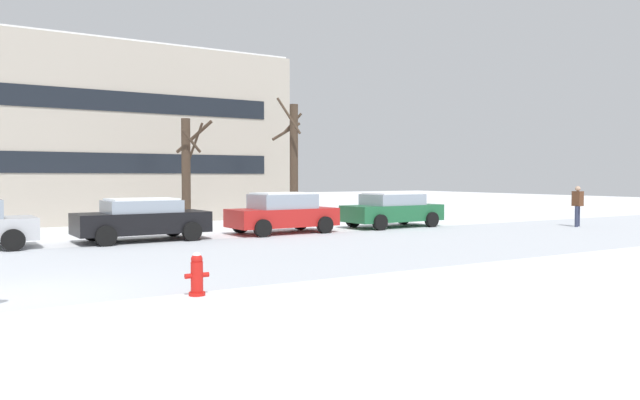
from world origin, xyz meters
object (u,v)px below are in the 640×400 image
(parked_car_black, at_px, (142,219))
(pedestrian_crossing, at_px, (578,203))
(parked_car_red, at_px, (283,213))
(fire_hydrant, at_px, (197,274))
(parked_car_green, at_px, (392,210))

(parked_car_black, xyz_separation_m, pedestrian_crossing, (17.43, -3.86, 0.28))
(parked_car_red, bearing_deg, pedestrian_crossing, -17.57)
(fire_hydrant, distance_m, pedestrian_crossing, 19.77)
(fire_hydrant, relative_size, parked_car_red, 0.19)
(parked_car_green, bearing_deg, fire_hydrant, -140.97)
(fire_hydrant, xyz_separation_m, pedestrian_crossing, (18.89, 5.81, 0.62))
(pedestrian_crossing, bearing_deg, parked_car_red, 162.43)
(parked_car_red, distance_m, parked_car_green, 5.25)
(parked_car_black, relative_size, parked_car_red, 1.04)
(parked_car_black, relative_size, pedestrian_crossing, 2.49)
(parked_car_red, height_order, pedestrian_crossing, pedestrian_crossing)
(parked_car_red, height_order, parked_car_green, parked_car_red)
(parked_car_black, bearing_deg, parked_car_green, 0.20)
(fire_hydrant, xyz_separation_m, parked_car_red, (6.71, 9.66, 0.38))
(fire_hydrant, xyz_separation_m, parked_car_green, (11.96, 9.70, 0.36))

